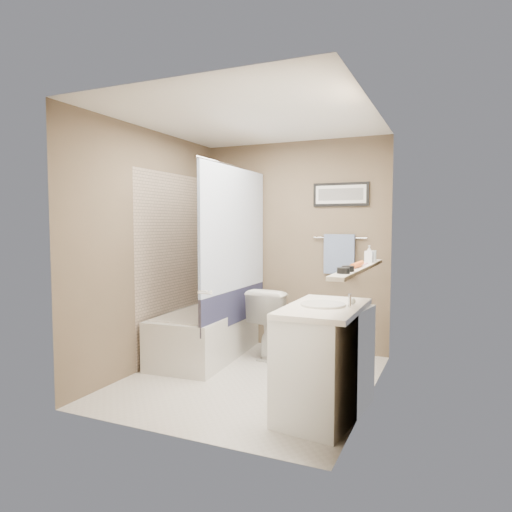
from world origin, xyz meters
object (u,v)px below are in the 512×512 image
at_px(candle_bowl_near, 343,271).
at_px(candle_bowl_far, 348,269).
at_px(bathtub, 206,334).
at_px(hair_brush_front, 356,265).
at_px(soap_bottle, 369,254).
at_px(glass_jar, 372,256).
at_px(toilet, 278,321).
at_px(hair_brush_back, 359,264).
at_px(vanity, 325,363).

bearing_deg(candle_bowl_near, candle_bowl_far, 90.00).
xyz_separation_m(bathtub, hair_brush_front, (1.79, -0.79, 0.89)).
height_order(bathtub, hair_brush_front, hair_brush_front).
bearing_deg(soap_bottle, bathtub, 172.89).
bearing_deg(glass_jar, bathtub, 177.29).
height_order(bathtub, candle_bowl_near, candle_bowl_near).
relative_size(toilet, candle_bowl_near, 8.46).
distance_m(bathtub, hair_brush_front, 2.14).
xyz_separation_m(candle_bowl_far, hair_brush_back, (0.00, 0.40, 0.00)).
height_order(bathtub, candle_bowl_far, candle_bowl_far).
bearing_deg(bathtub, soap_bottle, -11.21).
distance_m(candle_bowl_near, hair_brush_back, 0.55).
bearing_deg(soap_bottle, hair_brush_front, -90.00).
bearing_deg(toilet, candle_bowl_near, 129.35).
bearing_deg(vanity, toilet, 131.20).
relative_size(toilet, candle_bowl_far, 8.46).
bearing_deg(candle_bowl_far, glass_jar, 90.00).
distance_m(toilet, vanity, 1.59).
height_order(vanity, glass_jar, glass_jar).
bearing_deg(glass_jar, hair_brush_front, -90.00).
bearing_deg(glass_jar, candle_bowl_far, -90.00).
relative_size(vanity, soap_bottle, 6.01).
height_order(toilet, candle_bowl_far, candle_bowl_far).
relative_size(hair_brush_back, glass_jar, 2.20).
xyz_separation_m(candle_bowl_far, hair_brush_front, (0.00, 0.29, 0.00)).
bearing_deg(hair_brush_back, candle_bowl_far, -90.00).
bearing_deg(vanity, candle_bowl_near, -44.95).
distance_m(hair_brush_front, hair_brush_back, 0.12).
bearing_deg(soap_bottle, candle_bowl_near, -90.00).
bearing_deg(glass_jar, candle_bowl_near, -90.00).
height_order(toilet, hair_brush_back, hair_brush_back).
height_order(bathtub, hair_brush_back, hair_brush_back).
bearing_deg(candle_bowl_near, vanity, 127.85).
distance_m(vanity, glass_jar, 1.19).
relative_size(candle_bowl_far, glass_jar, 0.90).
bearing_deg(candle_bowl_near, bathtub, 145.67).
xyz_separation_m(vanity, soap_bottle, (0.19, 0.76, 0.79)).
distance_m(toilet, candle_bowl_near, 2.04).
distance_m(toilet, hair_brush_front, 1.73).
xyz_separation_m(candle_bowl_near, hair_brush_back, (0.00, 0.55, 0.00)).
xyz_separation_m(hair_brush_front, soap_bottle, (0.00, 0.57, 0.05)).
distance_m(bathtub, soap_bottle, 2.03).
relative_size(hair_brush_back, soap_bottle, 1.47).
distance_m(vanity, soap_bottle, 1.11).
height_order(vanity, candle_bowl_far, candle_bowl_far).
bearing_deg(bathtub, toilet, 21.52).
distance_m(toilet, hair_brush_back, 1.66).
bearing_deg(toilet, candle_bowl_far, 131.97).
bearing_deg(soap_bottle, vanity, -103.72).
distance_m(candle_bowl_near, candle_bowl_far, 0.14).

